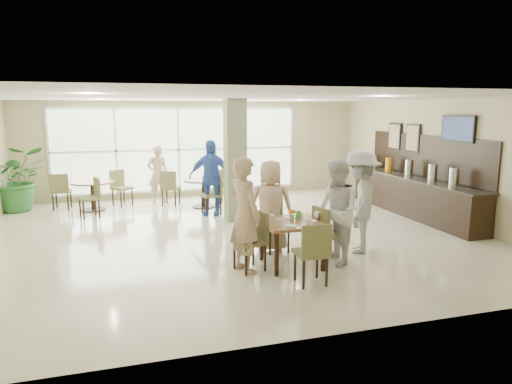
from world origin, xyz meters
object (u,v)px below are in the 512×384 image
object	(u,v)px
teen_standing	(360,201)
teen_far	(271,206)
adult_b	(236,175)
potted_plant	(17,179)
adult_standing	(158,174)
buffet_counter	(413,193)
adult_a	(211,178)
main_table	(292,227)
teen_left	(245,215)
teen_right	(336,212)
round_table_right	(203,186)
round_table_left	(92,189)

from	to	relation	value
teen_standing	teen_far	bearing A→B (deg)	-79.03
adult_b	potted_plant	bearing A→B (deg)	-99.70
teen_far	adult_standing	distance (m)	5.22
buffet_counter	adult_a	size ratio (longest dim) A/B	2.55
main_table	buffet_counter	world-z (taller)	buffet_counter
main_table	teen_far	bearing A→B (deg)	94.94
main_table	adult_b	world-z (taller)	adult_b
adult_a	adult_standing	bearing A→B (deg)	143.80
potted_plant	teen_standing	world-z (taller)	teen_standing
teen_far	adult_standing	world-z (taller)	teen_far
potted_plant	teen_far	world-z (taller)	teen_far
teen_left	teen_right	world-z (taller)	teen_left
teen_right	teen_standing	bearing A→B (deg)	127.91
buffet_counter	teen_left	xyz separation A→B (m)	(-4.96, -2.67, 0.37)
potted_plant	teen_far	xyz separation A→B (m)	(5.14, -4.99, 0.01)
adult_standing	teen_standing	bearing A→B (deg)	111.49
round_table_right	teen_right	size ratio (longest dim) A/B	0.60
adult_a	adult_standing	distance (m)	2.13
teen_far	adult_a	world-z (taller)	adult_a
potted_plant	adult_b	size ratio (longest dim) A/B	0.99
main_table	teen_left	xyz separation A→B (m)	(-0.81, -0.04, 0.27)
round_table_left	buffet_counter	size ratio (longest dim) A/B	0.23
main_table	adult_b	size ratio (longest dim) A/B	0.56
potted_plant	teen_left	size ratio (longest dim) A/B	0.89
round_table_right	teen_right	world-z (taller)	teen_right
teen_far	teen_left	bearing A→B (deg)	72.82
potted_plant	adult_standing	bearing A→B (deg)	-0.52
teen_standing	adult_standing	bearing A→B (deg)	-120.40
main_table	round_table_left	bearing A→B (deg)	122.32
buffet_counter	teen_standing	size ratio (longest dim) A/B	2.51
teen_far	buffet_counter	bearing A→B (deg)	-136.43
main_table	adult_standing	size ratio (longest dim) A/B	0.59
round_table_left	potted_plant	xyz separation A→B (m)	(-1.81, 0.49, 0.26)
teen_left	adult_b	size ratio (longest dim) A/B	1.11
potted_plant	teen_standing	size ratio (longest dim) A/B	0.88
potted_plant	adult_a	size ratio (longest dim) A/B	0.90
round_table_right	adult_standing	bearing A→B (deg)	142.15
teen_far	teen_standing	bearing A→B (deg)	-177.49
round_table_right	adult_b	xyz separation A→B (m)	(0.89, -0.06, 0.27)
round_table_left	teen_standing	distance (m)	6.98
potted_plant	teen_far	size ratio (longest dim) A/B	0.98
potted_plant	adult_standing	distance (m)	3.50
buffet_counter	teen_right	bearing A→B (deg)	-141.36
main_table	potted_plant	distance (m)	7.86
main_table	round_table_right	world-z (taller)	same
adult_standing	teen_left	bearing A→B (deg)	90.28
teen_right	round_table_right	bearing A→B (deg)	-161.25
round_table_right	teen_far	xyz separation A→B (m)	(0.53, -4.10, 0.27)
teen_left	round_table_left	bearing A→B (deg)	6.57
teen_left	teen_standing	world-z (taller)	teen_standing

